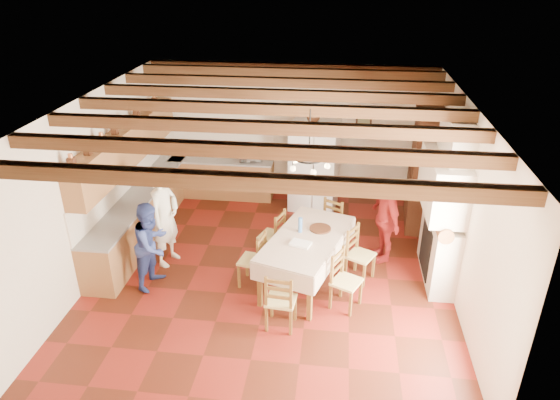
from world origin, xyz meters
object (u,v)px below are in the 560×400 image
object	(u,v)px
refrigerator	(314,165)
hutch	(424,168)
chair_left_far	(272,235)
chair_right_far	(361,255)
chair_left_near	(252,259)
chair_end_near	(281,299)
person_man	(165,217)
microwave	(250,154)
person_woman_red	(385,219)
person_woman_blue	(152,245)
chair_end_far	(328,226)
chair_right_near	(347,281)
dining_table	(307,242)

from	to	relation	value
refrigerator	hutch	xyz separation A→B (m)	(2.20, -0.47, 0.24)
chair_left_far	chair_right_far	world-z (taller)	same
chair_left_near	chair_end_near	distance (m)	1.17
refrigerator	person_man	world-z (taller)	refrigerator
hutch	microwave	xyz separation A→B (m)	(-3.65, 0.79, -0.17)
chair_end_near	microwave	size ratio (longest dim) A/B	1.93
chair_left_far	person_woman_red	bearing A→B (deg)	116.41
refrigerator	chair_left_far	bearing A→B (deg)	-97.85
person_man	person_woman_blue	world-z (taller)	person_man
person_woman_red	chair_left_near	bearing A→B (deg)	-84.89
hutch	microwave	bearing A→B (deg)	172.63
chair_end_near	chair_right_far	bearing A→B (deg)	-125.43
hutch	chair_left_far	bearing A→B (deg)	-143.65
chair_end_far	person_woman_blue	bearing A→B (deg)	-123.64
chair_right_near	chair_end_far	bearing A→B (deg)	37.43
dining_table	chair_end_far	size ratio (longest dim) A/B	2.31
chair_right_near	chair_right_far	bearing A→B (deg)	9.38
refrigerator	chair_left_near	size ratio (longest dim) A/B	2.02
chair_right_far	person_man	size ratio (longest dim) A/B	0.54
dining_table	microwave	xyz separation A→B (m)	(-1.50, 3.20, 0.25)
chair_left_near	chair_right_far	bearing A→B (deg)	112.59
refrigerator	chair_left_near	world-z (taller)	refrigerator
chair_right_far	person_man	distance (m)	3.42
chair_right_near	person_woman_blue	xyz separation A→B (m)	(-3.16, 0.24, 0.27)
refrigerator	dining_table	size ratio (longest dim) A/B	0.87
refrigerator	chair_right_far	xyz separation A→B (m)	(0.95, -2.67, -0.49)
hutch	chair_end_near	size ratio (longest dim) A/B	2.52
dining_table	chair_right_far	distance (m)	0.97
chair_end_far	person_woman_red	world-z (taller)	person_woman_red
microwave	person_woman_blue	bearing A→B (deg)	-121.89
chair_end_near	person_man	bearing A→B (deg)	-28.74
person_woman_red	hutch	bearing A→B (deg)	129.54
dining_table	person_woman_blue	world-z (taller)	person_woman_blue
refrigerator	hutch	bearing A→B (deg)	-4.20
dining_table	person_woman_blue	distance (m)	2.52
chair_left_far	person_woman_red	distance (m)	2.03
chair_left_far	chair_end_far	world-z (taller)	same
chair_right_far	refrigerator	bearing A→B (deg)	48.00
chair_right_near	chair_end_far	distance (m)	1.74
refrigerator	chair_left_near	xyz separation A→B (m)	(-0.83, -3.04, -0.49)
chair_end_near	chair_end_far	distance (m)	2.36
chair_left_far	person_woman_blue	distance (m)	2.11
chair_right_near	person_woman_red	xyz separation A→B (m)	(0.65, 1.51, 0.32)
hutch	dining_table	world-z (taller)	hutch
dining_table	chair_end_far	world-z (taller)	chair_end_far
chair_left_near	person_man	distance (m)	1.74
person_man	person_woman_blue	xyz separation A→B (m)	(-0.00, -0.68, -0.15)
chair_left_near	chair_end_near	bearing A→B (deg)	41.92
person_man	chair_end_far	bearing A→B (deg)	-58.56
person_man	person_woman_red	world-z (taller)	person_man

